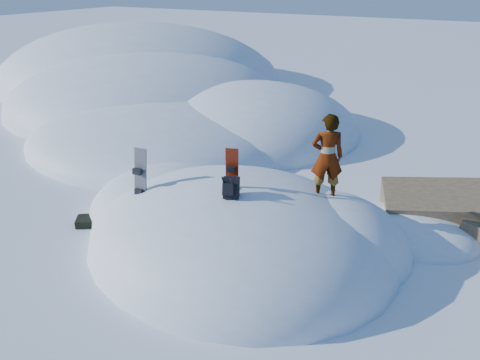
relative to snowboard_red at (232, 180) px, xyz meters
The scene contains 9 objects.
ground 1.67m from the snowboard_red, 71.61° to the left, with size 120.00×120.00×0.00m, color white.
snow_mound 1.71m from the snowboard_red, 105.80° to the left, with size 8.00×6.00×3.00m.
snow_ridge 14.52m from the snowboard_red, 136.01° to the left, with size 21.50×18.50×6.40m.
rock_outcrop 5.20m from the snowboard_red, 40.11° to the left, with size 4.68×4.41×1.68m.
snowboard_red is the anchor object (origin of this frame).
snowboard_dark 2.13m from the snowboard_red, 166.02° to the right, with size 0.32×0.28×1.61m.
backpack 0.38m from the snowboard_red, 62.59° to the right, with size 0.43×0.49×0.53m.
gear_pile 3.88m from the snowboard_red, 168.78° to the right, with size 0.86×0.73×0.23m.
person 2.04m from the snowboard_red, 35.33° to the left, with size 0.67×0.44×1.85m, color slate.
Camera 1 is at (4.39, -7.80, 5.58)m, focal length 35.00 mm.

